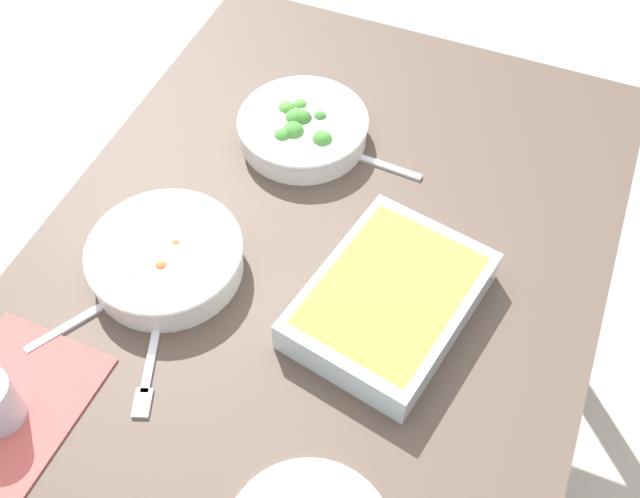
{
  "coord_description": "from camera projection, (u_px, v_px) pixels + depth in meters",
  "views": [
    {
      "loc": [
        -0.68,
        -0.28,
        1.72
      ],
      "look_at": [
        0.0,
        0.0,
        0.74
      ],
      "focal_mm": 42.31,
      "sensor_mm": 36.0,
      "label": 1
    }
  ],
  "objects": [
    {
      "name": "ground_plane",
      "position": [
        320.0,
        433.0,
        1.82
      ],
      "size": [
        6.0,
        6.0,
        0.0
      ],
      "primitive_type": "plane",
      "color": "#B2A899"
    },
    {
      "name": "baking_dish",
      "position": [
        390.0,
        299.0,
        1.13
      ],
      "size": [
        0.34,
        0.27,
        0.06
      ],
      "color": "silver",
      "rests_on": "dining_table"
    },
    {
      "name": "spoon_by_broccoli",
      "position": [
        362.0,
        157.0,
        1.35
      ],
      "size": [
        0.03,
        0.18,
        0.01
      ],
      "color": "silver",
      "rests_on": "dining_table"
    },
    {
      "name": "fork_on_table",
      "position": [
        149.0,
        370.0,
        1.09
      ],
      "size": [
        0.17,
        0.08,
        0.01
      ],
      "color": "silver",
      "rests_on": "dining_table"
    },
    {
      "name": "stew_bowl",
      "position": [
        166.0,
        257.0,
        1.18
      ],
      "size": [
        0.25,
        0.25,
        0.06
      ],
      "color": "silver",
      "rests_on": "dining_table"
    },
    {
      "name": "spoon_by_stew",
      "position": [
        94.0,
        310.0,
        1.15
      ],
      "size": [
        0.16,
        0.1,
        0.01
      ],
      "color": "silver",
      "rests_on": "dining_table"
    },
    {
      "name": "broccoli_bowl",
      "position": [
        303.0,
        127.0,
        1.35
      ],
      "size": [
        0.24,
        0.24,
        0.07
      ],
      "color": "silver",
      "rests_on": "dining_table"
    },
    {
      "name": "placemat",
      "position": [
        2.0,
        415.0,
        1.05
      ],
      "size": [
        0.29,
        0.21,
        0.0
      ],
      "primitive_type": "cube",
      "rotation": [
        0.0,
        0.0,
        -0.03
      ],
      "color": "#B24C47",
      "rests_on": "dining_table"
    },
    {
      "name": "dining_table",
      "position": [
        320.0,
        280.0,
        1.3
      ],
      "size": [
        1.2,
        0.9,
        0.74
      ],
      "color": "#4C3D33",
      "rests_on": "ground_plane"
    }
  ]
}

